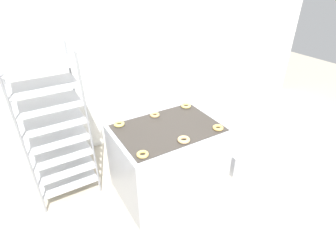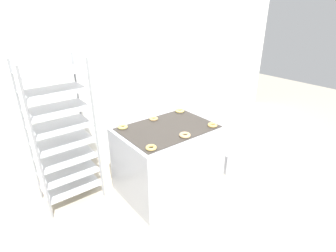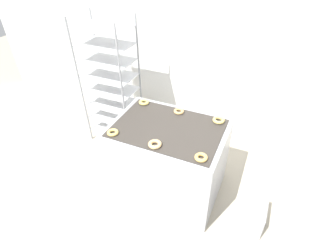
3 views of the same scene
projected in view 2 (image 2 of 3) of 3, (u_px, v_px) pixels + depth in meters
ground_plane at (204, 215)px, 3.17m from camera, size 14.00×14.00×0.00m
wall_back at (113, 70)px, 4.12m from camera, size 8.00×0.05×2.80m
fryer_machine at (168, 159)px, 3.49m from camera, size 1.24×0.91×0.92m
baking_rack_cart at (62, 134)px, 3.11m from camera, size 0.69×0.48×1.81m
glaze_bin at (225, 158)px, 4.08m from camera, size 0.32×0.35×0.31m
donut_near_left at (151, 148)px, 2.79m from camera, size 0.12×0.12×0.03m
donut_near_center at (185, 135)px, 3.06m from camera, size 0.13×0.13×0.04m
donut_near_right at (213, 125)px, 3.32m from camera, size 0.12×0.12×0.04m
donut_far_left at (123, 127)px, 3.27m from camera, size 0.13×0.13×0.04m
donut_far_center at (154, 119)px, 3.52m from camera, size 0.12×0.12×0.03m
donut_far_right at (180, 111)px, 3.79m from camera, size 0.13×0.13×0.04m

